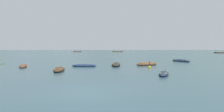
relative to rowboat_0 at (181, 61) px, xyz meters
name	(u,v)px	position (x,y,z in m)	size (l,w,h in m)	color
ground_plane	(131,50)	(-12.53, 1473.72, -0.20)	(6000.00, 6000.00, 0.00)	#385660
mountain_1	(55,38)	(-1092.81, 2260.66, 159.18)	(1032.86, 1032.86, 318.76)	slate
mountain_2	(108,36)	(-336.22, 2282.62, 190.23)	(1197.96, 1197.96, 380.87)	#56665B
mountain_3	(195,27)	(798.93, 2227.49, 289.21)	(2330.99, 2330.99, 578.83)	slate
rowboat_0	(181,61)	(0.00, 0.00, 0.00)	(3.33, 4.44, 0.65)	navy
rowboat_2	(164,73)	(-6.91, -18.92, -0.05)	(1.65, 3.29, 0.48)	navy
rowboat_3	(23,66)	(-25.05, -13.75, -0.05)	(2.42, 3.33, 0.48)	brown
rowboat_4	(84,66)	(-16.80, -12.03, -0.05)	(3.66, 1.30, 0.47)	navy
rowboat_5	(147,64)	(-7.64, -9.01, 0.01)	(3.85, 3.02, 0.67)	brown
rowboat_6	(116,64)	(-12.33, -10.19, 0.00)	(1.44, 4.52, 0.64)	#2D2826
rowboat_7	(59,69)	(-18.32, -17.09, -0.02)	(2.13, 3.89, 0.57)	#4C3323
ferry_0	(118,52)	(-22.97, 126.53, 0.24)	(10.27, 6.35, 2.54)	brown
ferry_1	(220,53)	(48.32, 82.73, 0.25)	(7.82, 4.53, 2.54)	#4C3323
ferry_2	(77,52)	(-61.14, 119.98, 0.25)	(8.40, 3.60, 2.54)	brown
mooring_buoy	(150,67)	(-7.59, -12.60, -0.10)	(0.39, 0.39, 1.01)	yellow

